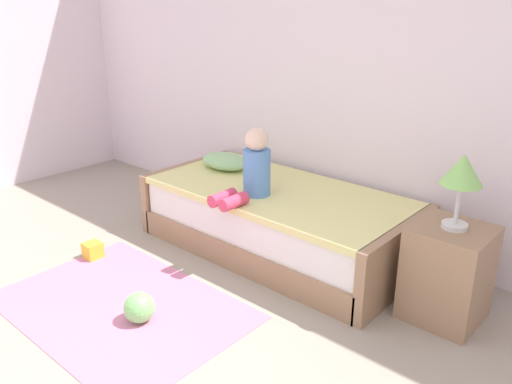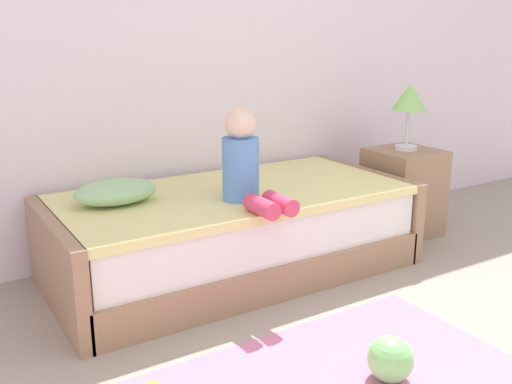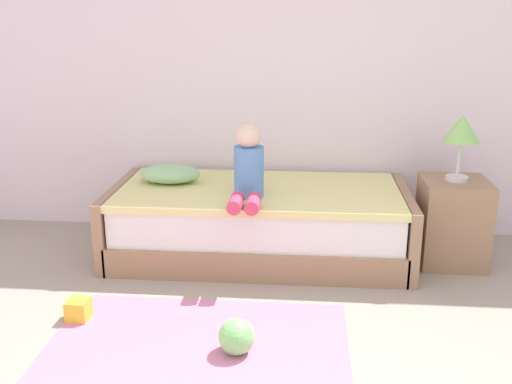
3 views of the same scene
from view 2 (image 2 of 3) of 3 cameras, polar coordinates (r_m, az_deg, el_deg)
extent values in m
cube|color=white|center=(3.99, 0.02, 16.56)|extent=(7.20, 0.10, 2.90)
cube|color=#997556|center=(3.45, -2.20, -6.26)|extent=(2.00, 1.00, 0.20)
cube|color=white|center=(3.37, -2.24, -2.71)|extent=(1.94, 0.94, 0.25)
cube|color=#E5E08C|center=(3.33, -2.27, -0.26)|extent=(1.98, 0.98, 0.05)
cube|color=#997556|center=(3.06, -19.20, -7.06)|extent=(0.07, 1.00, 0.50)
cube|color=#997556|center=(3.97, 10.67, -1.26)|extent=(0.07, 1.00, 0.50)
cube|color=#997556|center=(4.16, 14.32, 0.02)|extent=(0.44, 0.44, 0.60)
cylinder|color=silver|center=(4.09, 14.61, 4.28)|extent=(0.15, 0.15, 0.03)
cylinder|color=silver|center=(4.07, 14.74, 6.14)|extent=(0.02, 0.02, 0.24)
cone|color=#8CCC66|center=(4.04, 14.95, 9.07)|extent=(0.24, 0.24, 0.18)
cylinder|color=#598CD1|center=(3.10, -1.53, 2.29)|extent=(0.20, 0.20, 0.34)
sphere|color=beige|center=(3.05, -1.56, 6.80)|extent=(0.17, 0.17, 0.17)
cylinder|color=#D83F60|center=(2.86, 0.57, -1.46)|extent=(0.09, 0.22, 0.09)
cylinder|color=#D83F60|center=(2.92, 2.40, -1.13)|extent=(0.09, 0.22, 0.09)
ellipsoid|color=#99CC8C|center=(3.14, -13.74, 0.02)|extent=(0.44, 0.30, 0.13)
sphere|color=#7FD872|center=(2.51, 13.16, -15.81)|extent=(0.19, 0.19, 0.19)
camera|label=1|loc=(3.92, 62.04, 14.79)|focal=36.49mm
camera|label=3|loc=(2.24, 92.26, 7.65)|focal=41.21mm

